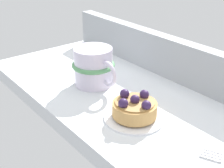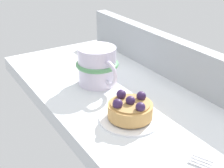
% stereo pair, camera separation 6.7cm
% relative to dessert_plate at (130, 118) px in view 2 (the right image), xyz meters
% --- Properties ---
extents(ground_plane, '(0.87, 0.34, 0.04)m').
position_rel_dessert_plate_xyz_m(ground_plane, '(-0.04, 0.05, -0.02)').
color(ground_plane, silver).
extents(window_rail_back, '(0.85, 0.03, 0.10)m').
position_rel_dessert_plate_xyz_m(window_rail_back, '(-0.04, 0.21, 0.05)').
color(window_rail_back, '#9EA3A8').
rests_on(window_rail_back, ground_plane).
extents(dessert_plate, '(0.12, 0.12, 0.01)m').
position_rel_dessert_plate_xyz_m(dessert_plate, '(0.00, 0.00, 0.00)').
color(dessert_plate, white).
rests_on(dessert_plate, ground_plane).
extents(raspberry_tart, '(0.09, 0.09, 0.05)m').
position_rel_dessert_plate_xyz_m(raspberry_tart, '(-0.00, -0.00, 0.02)').
color(raspberry_tart, tan).
rests_on(raspberry_tart, dessert_plate).
extents(coffee_mug, '(0.14, 0.10, 0.09)m').
position_rel_dessert_plate_xyz_m(coffee_mug, '(-0.18, 0.03, 0.04)').
color(coffee_mug, silver).
rests_on(coffee_mug, ground_plane).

